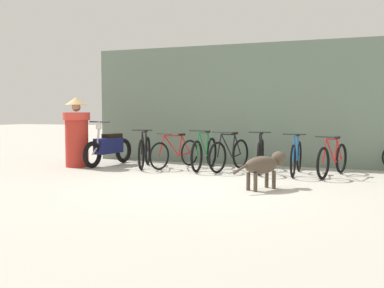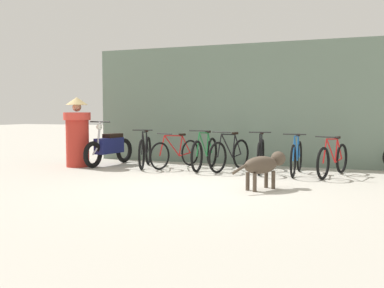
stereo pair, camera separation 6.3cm
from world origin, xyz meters
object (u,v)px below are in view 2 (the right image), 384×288
Objects in this scene: bicycle_4 at (261,155)px; motorcycle at (109,148)px; bicycle_5 at (296,157)px; stray_dog at (264,165)px; bicycle_3 at (230,155)px; bicycle_2 at (205,153)px; bicycle_1 at (176,153)px; person_in_robes at (77,132)px; bicycle_0 at (145,152)px; bicycle_6 at (333,160)px.

bicycle_4 is 0.90× the size of motorcycle.
stray_dog is (-0.26, -2.00, 0.06)m from bicycle_5.
bicycle_3 is 0.69m from bicycle_4.
bicycle_3 is 0.85× the size of motorcycle.
bicycle_2 reaches higher than bicycle_5.
motorcycle reaches higher than bicycle_1.
person_in_robes is (-2.26, -0.64, 0.49)m from bicycle_1.
stray_dog is at bearing 160.96° from person_in_robes.
bicycle_0 is 2.73m from bicycle_4.
person_in_robes reaches higher than stray_dog.
bicycle_1 is at bearing 81.60° from stray_dog.
bicycle_4 is 1.00× the size of bicycle_6.
bicycle_1 is 0.86× the size of motorcycle.
stray_dog is at bearing 70.62° from motorcycle.
motorcycle is at bearing -111.53° from bicycle_0.
bicycle_5 is (2.79, -0.14, 0.02)m from bicycle_1.
bicycle_3 is 0.96× the size of person_in_robes.
bicycle_1 is 0.96× the size of bicycle_6.
bicycle_5 is 5.10m from person_in_robes.
bicycle_6 is (4.23, 0.02, -0.03)m from bicycle_0.
bicycle_3 is 2.39m from stray_dog.
bicycle_3 is (1.33, -0.08, 0.02)m from bicycle_1.
bicycle_0 is 1.68m from person_in_robes.
bicycle_0 is 1.03× the size of bicycle_1.
motorcycle is 1.70× the size of stray_dog.
motorcycle reaches higher than bicycle_4.
bicycle_6 is 1.52× the size of stray_dog.
bicycle_1 is 1.45× the size of stray_dog.
motorcycle reaches higher than bicycle_2.
person_in_robes is at bearing -69.45° from bicycle_6.
motorcycle is at bearing -74.70° from bicycle_6.
motorcycle is (-4.51, 0.03, 0.07)m from bicycle_5.
person_in_robes is (-3.00, -0.59, 0.46)m from bicycle_2.
stray_dog is at bearing 40.69° from bicycle_0.
bicycle_3 is 0.95× the size of bicycle_4.
bicycle_2 reaches higher than bicycle_6.
bicycle_4 is at bearing 108.34° from bicycle_3.
stray_dog is (-0.99, -1.98, 0.08)m from bicycle_6.
bicycle_6 is 5.23m from motorcycle.
bicycle_3 is 1.46m from bicycle_5.
bicycle_5 is 0.91× the size of motorcycle.
bicycle_0 is 0.73m from bicycle_1.
bicycle_1 is (0.70, 0.18, -0.03)m from bicycle_0.
bicycle_0 is 0.98× the size of bicycle_4.
bicycle_2 is (1.45, 0.12, -0.00)m from bicycle_0.
stray_dog is (2.53, -2.14, 0.08)m from bicycle_1.
bicycle_0 is at bearing 90.56° from stray_dog.
motorcycle is (-1.01, 0.06, 0.06)m from bicycle_0.
bicycle_2 is 1.07× the size of person_in_robes.
bicycle_2 is at bearing 76.71° from bicycle_0.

